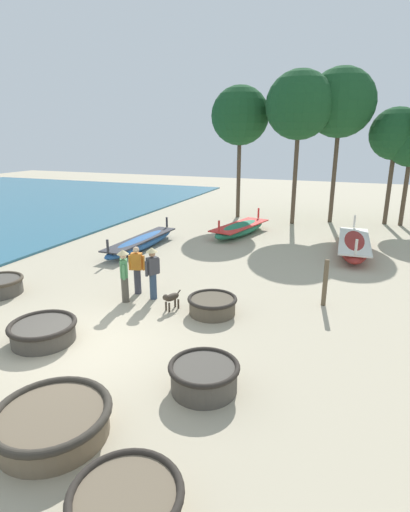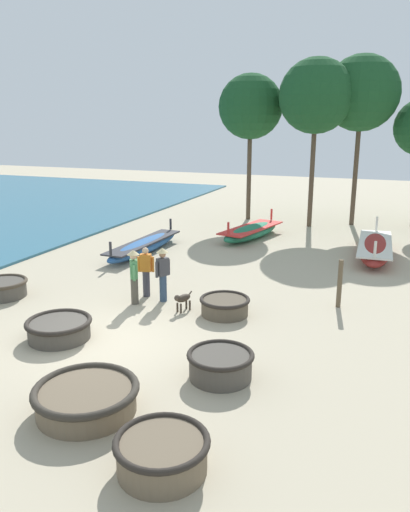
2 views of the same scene
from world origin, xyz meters
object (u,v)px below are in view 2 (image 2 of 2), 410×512
at_px(tree_rightmost, 251,107).
at_px(tree_tall_back, 316,96).
at_px(coracle_upturned, 3,288).
at_px(dog, 183,299).
at_px(coracle_beside_post, 225,305).
at_px(tree_center, 362,94).
at_px(long_boat_red_hull, 251,232).
at_px(coracle_center, 86,397).
at_px(coracle_tilted, 162,453).
at_px(fisherman_with_hat, 134,273).
at_px(fisherman_crouching, 163,271).
at_px(long_boat_ochre_hull, 144,246).
at_px(coracle_front_right, 220,364).
at_px(fisherman_standing_right, 146,271).
at_px(mooring_post_shoreline, 340,284).
at_px(coracle_far_right, 59,328).
at_px(long_boat_blue_hull, 375,248).

distance_m(tree_rightmost, tree_tall_back, 3.62).
height_order(coracle_upturned, dog, dog).
bearing_deg(coracle_beside_post, tree_center, 81.64).
relative_size(long_boat_red_hull, dog, 7.09).
xyz_separation_m(coracle_upturned, coracle_center, (6.11, -4.49, 0.01)).
xyz_separation_m(coracle_tilted, fisherman_with_hat, (-4.00, 6.37, 0.65)).
bearing_deg(coracle_tilted, tree_tall_back, 93.23).
bearing_deg(tree_rightmost, fisherman_crouching, -84.44).
distance_m(long_boat_ochre_hull, dog, 6.89).
bearing_deg(coracle_front_right, fisherman_with_hat, 139.77).
relative_size(long_boat_red_hull, fisherman_standing_right, 2.94).
relative_size(long_boat_red_hull, mooring_post_shoreline, 3.20).
bearing_deg(tree_tall_back, long_boat_ochre_hull, -124.51).
xyz_separation_m(coracle_far_right, coracle_upturned, (-3.59, 1.96, 0.01)).
height_order(long_boat_ochre_hull, tree_tall_back, tree_tall_back).
xyz_separation_m(mooring_post_shoreline, tree_center, (-0.80, 12.70, 5.90)).
bearing_deg(coracle_beside_post, long_boat_ochre_hull, 135.39).
bearing_deg(tree_tall_back, coracle_upturned, -116.18).
xyz_separation_m(coracle_beside_post, dog, (-1.21, -0.20, 0.10)).
relative_size(coracle_front_right, tree_tall_back, 0.17).
distance_m(fisherman_crouching, fisherman_with_hat, 0.87).
distance_m(mooring_post_shoreline, tree_rightmost, 14.73).
relative_size(coracle_front_right, long_boat_ochre_hull, 0.27).
xyz_separation_m(long_boat_red_hull, mooring_post_shoreline, (4.89, -7.70, 0.40)).
distance_m(fisherman_with_hat, tree_center, 16.44).
distance_m(coracle_beside_post, long_boat_red_hull, 9.68).
xyz_separation_m(coracle_beside_post, fisherman_with_hat, (-2.79, -0.16, 0.68)).
bearing_deg(coracle_tilted, long_boat_ochre_hull, 119.09).
height_order(coracle_tilted, coracle_beside_post, coracle_tilted).
bearing_deg(coracle_beside_post, long_boat_blue_hull, 66.10).
bearing_deg(mooring_post_shoreline, tree_center, 93.63).
bearing_deg(long_boat_red_hull, tree_tall_back, 61.39).
relative_size(coracle_beside_post, dog, 2.19).
distance_m(coracle_front_right, tree_rightmost, 18.86).
bearing_deg(mooring_post_shoreline, coracle_beside_post, -148.84).
xyz_separation_m(coracle_far_right, fisherman_with_hat, (0.57, 2.88, 0.68)).
xyz_separation_m(fisherman_standing_right, dog, (1.57, -0.78, -0.46)).
height_order(long_boat_blue_hull, dog, long_boat_blue_hull).
distance_m(coracle_beside_post, tree_rightmost, 15.48).
relative_size(coracle_upturned, tree_center, 0.18).
distance_m(coracle_upturned, fisherman_standing_right, 4.51).
bearing_deg(coracle_far_right, coracle_center, -45.11).
height_order(coracle_beside_post, long_boat_ochre_hull, long_boat_ochre_hull).
bearing_deg(mooring_post_shoreline, fisherman_standing_right, -168.15).
distance_m(coracle_center, fisherman_crouching, 6.11).
relative_size(coracle_front_right, long_boat_red_hull, 0.31).
distance_m(coracle_center, long_boat_red_hull, 15.09).
distance_m(coracle_upturned, fisherman_with_hat, 4.30).
bearing_deg(coracle_tilted, coracle_center, 154.78).
height_order(coracle_front_right, fisherman_crouching, fisherman_crouching).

